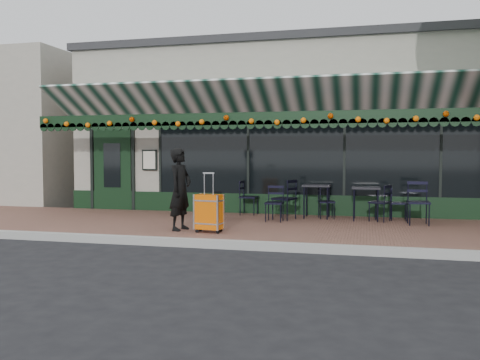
% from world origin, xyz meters
% --- Properties ---
extents(ground, '(80.00, 80.00, 0.00)m').
position_xyz_m(ground, '(0.00, 0.00, 0.00)').
color(ground, black).
rests_on(ground, ground).
extents(sidewalk, '(18.00, 4.00, 0.15)m').
position_xyz_m(sidewalk, '(0.00, 2.00, 0.07)').
color(sidewalk, brown).
rests_on(sidewalk, ground).
extents(curb, '(18.00, 0.16, 0.15)m').
position_xyz_m(curb, '(0.00, -0.08, 0.07)').
color(curb, '#9E9E99').
rests_on(curb, ground).
extents(restaurant_building, '(12.00, 9.60, 4.50)m').
position_xyz_m(restaurant_building, '(0.00, 7.84, 2.27)').
color(restaurant_building, '#A8A192').
rests_on(restaurant_building, ground).
extents(woman, '(0.50, 0.66, 1.63)m').
position_xyz_m(woman, '(-1.66, 0.84, 0.96)').
color(woman, black).
rests_on(woman, sidewalk).
extents(suitcase, '(0.54, 0.35, 1.15)m').
position_xyz_m(suitcase, '(-1.02, 0.70, 0.53)').
color(suitcase, '#DE5C07').
rests_on(suitcase, sidewalk).
extents(cafe_table_a, '(0.62, 0.62, 0.77)m').
position_xyz_m(cafe_table_a, '(1.92, 3.26, 0.84)').
color(cafe_table_a, black).
rests_on(cafe_table_a, sidewalk).
extents(cafe_table_b, '(0.64, 0.64, 0.79)m').
position_xyz_m(cafe_table_b, '(0.79, 3.43, 0.86)').
color(cafe_table_b, black).
rests_on(cafe_table_b, sidewalk).
extents(chair_a_left, '(0.55, 0.55, 0.84)m').
position_xyz_m(chair_a_left, '(2.22, 3.16, 0.57)').
color(chair_a_left, black).
rests_on(chair_a_left, sidewalk).
extents(chair_a_right, '(0.38, 0.38, 0.77)m').
position_xyz_m(chair_a_right, '(2.65, 3.46, 0.53)').
color(chair_a_right, black).
rests_on(chair_a_right, sidewalk).
extents(chair_a_front, '(0.49, 0.49, 0.94)m').
position_xyz_m(chair_a_front, '(3.01, 2.76, 0.62)').
color(chair_a_front, black).
rests_on(chair_a_front, sidewalk).
extents(chair_b_left, '(0.61, 0.61, 0.94)m').
position_xyz_m(chair_b_left, '(0.08, 2.98, 0.62)').
color(chair_b_left, black).
rests_on(chair_b_left, sidewalk).
extents(chair_b_right, '(0.46, 0.46, 0.77)m').
position_xyz_m(chair_b_right, '(1.02, 3.38, 0.53)').
color(chair_b_right, black).
rests_on(chair_b_right, sidewalk).
extents(chair_b_front, '(0.41, 0.41, 0.82)m').
position_xyz_m(chair_b_front, '(-0.07, 2.54, 0.56)').
color(chair_b_front, black).
rests_on(chair_b_front, sidewalk).
extents(chair_solo, '(0.45, 0.45, 0.86)m').
position_xyz_m(chair_solo, '(-0.91, 3.65, 0.58)').
color(chair_solo, black).
rests_on(chair_solo, sidewalk).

